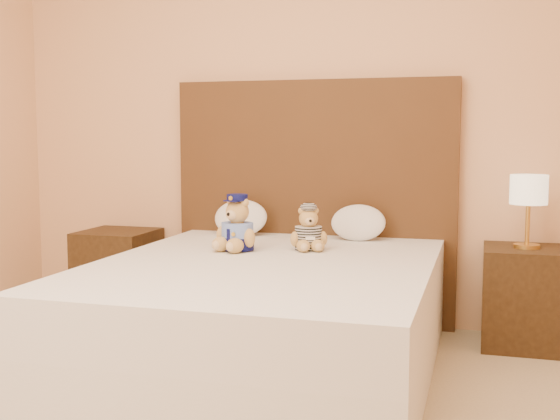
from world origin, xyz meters
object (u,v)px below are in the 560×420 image
object	(u,v)px
nightstand_right	(525,297)
teddy_police	(237,223)
bed	(265,317)
lamp	(529,193)
pillow_right	(358,221)
nightstand_left	(118,273)
pillow_left	(241,216)
teddy_prisoner	(308,228)

from	to	relation	value
nightstand_right	teddy_police	world-z (taller)	teddy_police
bed	lamp	world-z (taller)	lamp
nightstand_right	pillow_right	bearing A→B (deg)	178.16
nightstand_left	pillow_left	xyz separation A→B (m)	(0.83, 0.03, 0.39)
nightstand_left	pillow_right	xyz separation A→B (m)	(1.56, 0.03, 0.39)
pillow_right	teddy_prisoner	bearing A→B (deg)	-113.96
nightstand_right	teddy_prisoner	bearing A→B (deg)	-160.31
nightstand_right	pillow_left	distance (m)	1.71
teddy_prisoner	pillow_right	bearing A→B (deg)	43.12
nightstand_left	pillow_left	distance (m)	0.92
nightstand_right	teddy_prisoner	xyz separation A→B (m)	(-1.13, -0.40, 0.39)
nightstand_right	lamp	size ratio (longest dim) A/B	1.38
teddy_police	lamp	bearing A→B (deg)	37.10
lamp	teddy_prisoner	distance (m)	1.21
bed	lamp	distance (m)	1.59
teddy_police	pillow_right	distance (m)	0.78
pillow_right	nightstand_left	bearing A→B (deg)	-178.90
pillow_left	bed	bearing A→B (deg)	-63.41
lamp	bed	bearing A→B (deg)	-147.38
lamp	teddy_police	world-z (taller)	lamp
bed	teddy_police	bearing A→B (deg)	130.79
nightstand_right	pillow_left	world-z (taller)	pillow_left
teddy_prisoner	pillow_right	xyz separation A→B (m)	(0.19, 0.43, -0.00)
teddy_prisoner	teddy_police	bearing A→B (deg)	175.34
nightstand_right	pillow_left	size ratio (longest dim) A/B	1.63
lamp	pillow_left	size ratio (longest dim) A/B	1.19
nightstand_right	lamp	world-z (taller)	lamp
nightstand_left	teddy_police	world-z (taller)	teddy_police
teddy_police	pillow_right	xyz separation A→B (m)	(0.55, 0.55, -0.04)
nightstand_left	lamp	xyz separation A→B (m)	(2.50, 0.00, 0.57)
teddy_prisoner	pillow_right	size ratio (longest dim) A/B	0.73
teddy_prisoner	pillow_left	xyz separation A→B (m)	(-0.54, 0.43, 0.00)
bed	nightstand_left	xyz separation A→B (m)	(-1.25, 0.80, -0.00)
bed	pillow_right	bearing A→B (deg)	69.27
lamp	nightstand_left	bearing A→B (deg)	180.00
pillow_right	lamp	bearing A→B (deg)	-1.84
nightstand_right	teddy_prisoner	world-z (taller)	teddy_prisoner
nightstand_right	pillow_left	bearing A→B (deg)	178.97
teddy_prisoner	pillow_left	bearing A→B (deg)	118.12
nightstand_left	teddy_prisoner	size ratio (longest dim) A/B	2.33
teddy_police	bed	bearing A→B (deg)	-31.46
nightstand_right	teddy_police	distance (m)	1.63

